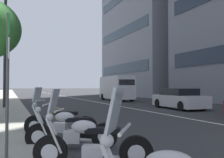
# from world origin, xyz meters

# --- Properties ---
(lane_centre_stripe) EXTENTS (110.00, 0.16, 0.01)m
(lane_centre_stripe) POSITION_xyz_m (35.00, 0.00, 0.00)
(lane_centre_stripe) COLOR silver
(lane_centre_stripe) RESTS_ON ground
(motorcycle_mid_row) EXTENTS (1.06, 2.03, 1.47)m
(motorcycle_mid_row) POSITION_xyz_m (2.14, 6.39, 0.43)
(motorcycle_mid_row) COLOR black
(motorcycle_mid_row) RESTS_ON ground
(motorcycle_second_in_row) EXTENTS (0.93, 2.10, 1.09)m
(motorcycle_second_in_row) POSITION_xyz_m (3.67, 6.40, 0.41)
(motorcycle_second_in_row) COLOR black
(motorcycle_second_in_row) RESTS_ON ground
(motorcycle_under_tarp) EXTENTS (1.24, 1.95, 1.49)m
(motorcycle_under_tarp) POSITION_xyz_m (5.10, 6.42, 0.44)
(motorcycle_under_tarp) COLOR black
(motorcycle_under_tarp) RESTS_ON ground
(car_far_down_avenue) EXTENTS (4.25, 1.99, 1.37)m
(car_far_down_avenue) POSITION_xyz_m (11.39, -2.83, 0.66)
(car_far_down_avenue) COLOR #B7B7BC
(car_far_down_avenue) RESTS_ON ground
(delivery_van_ahead) EXTENTS (5.49, 2.18, 2.57)m
(delivery_van_ahead) POSITION_xyz_m (21.93, -2.84, 1.38)
(delivery_van_ahead) COLOR silver
(delivery_van_ahead) RESTS_ON ground
(parking_sign_by_curb) EXTENTS (0.32, 0.06, 2.78)m
(parking_sign_by_curb) POSITION_xyz_m (2.96, 7.80, 1.89)
(parking_sign_by_curb) COLOR #47494C
(parking_sign_by_curb) RESTS_ON sidewalk_right_plaza
(street_lamp_with_banners) EXTENTS (1.26, 2.26, 8.25)m
(street_lamp_with_banners) POSITION_xyz_m (15.27, 7.77, 5.10)
(street_lamp_with_banners) COLOR #232326
(street_lamp_with_banners) RESTS_ON sidewalk_right_plaza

